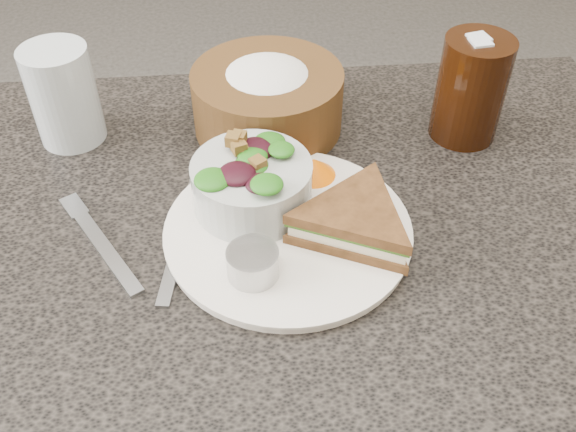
% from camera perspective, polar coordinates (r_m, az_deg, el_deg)
% --- Properties ---
extents(dining_table, '(1.00, 0.70, 0.75)m').
position_cam_1_polar(dining_table, '(1.05, -0.63, -15.76)').
color(dining_table, black).
rests_on(dining_table, floor).
extents(dinner_plate, '(0.28, 0.28, 0.01)m').
position_cam_1_polar(dinner_plate, '(0.74, 0.00, -1.36)').
color(dinner_plate, silver).
rests_on(dinner_plate, dining_table).
extents(sandwich, '(0.22, 0.22, 0.04)m').
position_cam_1_polar(sandwich, '(0.71, 5.99, -0.43)').
color(sandwich, brown).
rests_on(sandwich, dinner_plate).
extents(salad_bowl, '(0.15, 0.15, 0.08)m').
position_cam_1_polar(salad_bowl, '(0.74, -3.24, 3.43)').
color(salad_bowl, '#A8AEAB').
rests_on(salad_bowl, dinner_plate).
extents(dressing_ramekin, '(0.07, 0.07, 0.03)m').
position_cam_1_polar(dressing_ramekin, '(0.67, -3.14, -4.22)').
color(dressing_ramekin, '#A8A9AA').
rests_on(dressing_ramekin, dinner_plate).
extents(orange_wedge, '(0.08, 0.08, 0.03)m').
position_cam_1_polar(orange_wedge, '(0.79, 2.30, 4.36)').
color(orange_wedge, '#FF6A00').
rests_on(orange_wedge, dinner_plate).
extents(fork, '(0.10, 0.15, 0.00)m').
position_cam_1_polar(fork, '(0.75, -16.05, -2.69)').
color(fork, '#9B9EA3').
rests_on(fork, dining_table).
extents(knife, '(0.05, 0.23, 0.00)m').
position_cam_1_polar(knife, '(0.75, -9.34, -1.22)').
color(knife, gray).
rests_on(knife, dining_table).
extents(bread_basket, '(0.26, 0.26, 0.11)m').
position_cam_1_polar(bread_basket, '(0.87, -1.85, 11.08)').
color(bread_basket, '#452B18').
rests_on(bread_basket, dining_table).
extents(cola_glass, '(0.12, 0.12, 0.15)m').
position_cam_1_polar(cola_glass, '(0.88, 16.01, 11.12)').
color(cola_glass, black).
rests_on(cola_glass, dining_table).
extents(water_glass, '(0.11, 0.11, 0.13)m').
position_cam_1_polar(water_glass, '(0.90, -19.33, 10.10)').
color(water_glass, '#B0BCC4').
rests_on(water_glass, dining_table).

